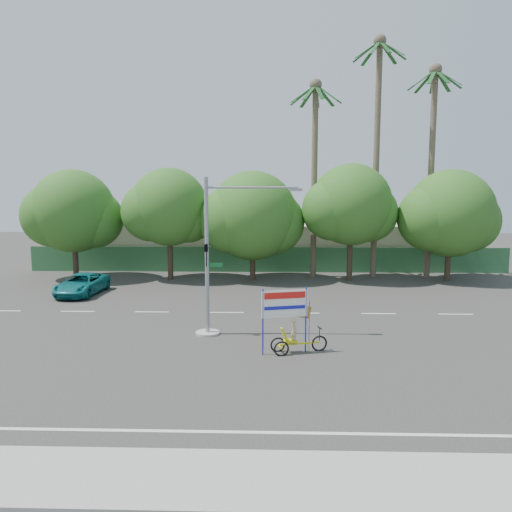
{
  "coord_description": "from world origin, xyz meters",
  "views": [
    {
      "loc": [
        0.34,
        -17.75,
        6.38
      ],
      "look_at": [
        -0.34,
        4.42,
        3.5
      ],
      "focal_mm": 35.0,
      "sensor_mm": 36.0,
      "label": 1
    }
  ],
  "objects": [
    {
      "name": "ground",
      "position": [
        0.0,
        0.0,
        0.0
      ],
      "size": [
        120.0,
        120.0,
        0.0
      ],
      "primitive_type": "plane",
      "color": "#33302D",
      "rests_on": "ground"
    },
    {
      "name": "sidewalk_near",
      "position": [
        0.0,
        -7.5,
        0.06
      ],
      "size": [
        50.0,
        2.4,
        0.12
      ],
      "primitive_type": "cube",
      "color": "gray",
      "rests_on": "ground"
    },
    {
      "name": "fence",
      "position": [
        0.0,
        21.5,
        1.0
      ],
      "size": [
        38.0,
        0.08,
        2.0
      ],
      "primitive_type": "cube",
      "color": "#336B3D",
      "rests_on": "ground"
    },
    {
      "name": "building_left",
      "position": [
        -10.0,
        26.0,
        2.0
      ],
      "size": [
        12.0,
        8.0,
        4.0
      ],
      "primitive_type": "cube",
      "color": "beige",
      "rests_on": "ground"
    },
    {
      "name": "building_right",
      "position": [
        8.0,
        26.0,
        1.8
      ],
      "size": [
        14.0,
        8.0,
        3.6
      ],
      "primitive_type": "cube",
      "color": "beige",
      "rests_on": "ground"
    },
    {
      "name": "tree_far_left",
      "position": [
        -14.05,
        18.0,
        4.76
      ],
      "size": [
        7.14,
        6.0,
        7.96
      ],
      "color": "#473828",
      "rests_on": "ground"
    },
    {
      "name": "tree_left",
      "position": [
        -7.05,
        18.0,
        5.06
      ],
      "size": [
        6.66,
        5.6,
        8.07
      ],
      "color": "#473828",
      "rests_on": "ground"
    },
    {
      "name": "tree_center",
      "position": [
        -1.05,
        18.0,
        4.47
      ],
      "size": [
        7.62,
        6.4,
        7.85
      ],
      "color": "#473828",
      "rests_on": "ground"
    },
    {
      "name": "tree_right",
      "position": [
        5.95,
        18.0,
        5.24
      ],
      "size": [
        6.9,
        5.8,
        8.36
      ],
      "color": "#473828",
      "rests_on": "ground"
    },
    {
      "name": "tree_far_right",
      "position": [
        12.95,
        18.0,
        4.64
      ],
      "size": [
        7.38,
        6.2,
        7.94
      ],
      "color": "#473828",
      "rests_on": "ground"
    },
    {
      "name": "palm_tall",
      "position": [
        8.0,
        19.5,
        10.46
      ],
      "size": [
        3.73,
        3.79,
        17.45
      ],
      "color": "#70604C",
      "rests_on": "ground"
    },
    {
      "name": "palm_mid",
      "position": [
        12.0,
        19.5,
        9.4
      ],
      "size": [
        3.73,
        3.79,
        15.45
      ],
      "color": "#70604C",
      "rests_on": "ground"
    },
    {
      "name": "palm_short",
      "position": [
        3.5,
        19.5,
        8.86
      ],
      "size": [
        3.73,
        3.79,
        14.45
      ],
      "color": "#70604C",
      "rests_on": "ground"
    },
    {
      "name": "traffic_signal",
      "position": [
        -2.2,
        3.98,
        2.92
      ],
      "size": [
        4.72,
        1.1,
        7.0
      ],
      "color": "gray",
      "rests_on": "ground"
    },
    {
      "name": "trike_billboard",
      "position": [
        1.13,
        1.48,
        1.08
      ],
      "size": [
        2.65,
        1.01,
        2.67
      ],
      "rotation": [
        0.0,
        0.0,
        0.25
      ],
      "color": "black",
      "rests_on": "ground"
    },
    {
      "name": "pickup_truck",
      "position": [
        -11.43,
        12.4,
        0.65
      ],
      "size": [
        2.39,
        4.77,
        1.3
      ],
      "primitive_type": "imported",
      "rotation": [
        0.0,
        0.0,
        -0.05
      ],
      "color": "#106F72",
      "rests_on": "ground"
    }
  ]
}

